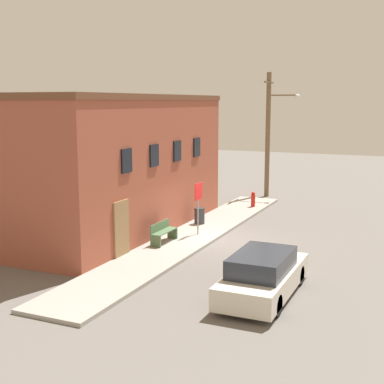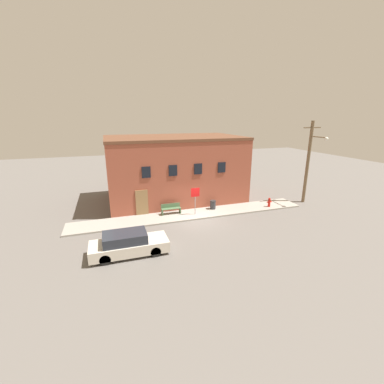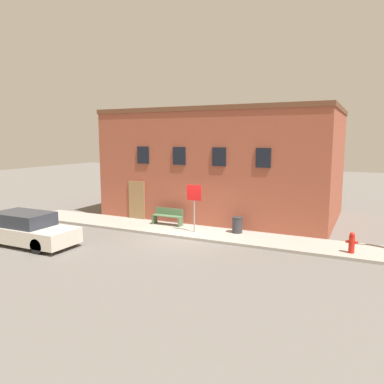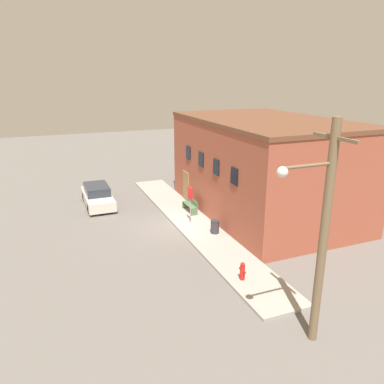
% 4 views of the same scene
% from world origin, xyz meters
% --- Properties ---
extents(ground_plane, '(80.00, 80.00, 0.00)m').
position_xyz_m(ground_plane, '(0.00, 0.00, 0.00)').
color(ground_plane, '#66605B').
extents(sidewalk, '(19.59, 2.32, 0.13)m').
position_xyz_m(sidewalk, '(0.00, 1.16, 0.06)').
color(sidewalk, '#9E998E').
rests_on(sidewalk, ground).
extents(brick_building, '(12.57, 7.82, 6.10)m').
position_xyz_m(brick_building, '(-0.25, 6.16, 3.05)').
color(brick_building, '#9E4C38').
rests_on(brick_building, ground).
extents(fire_hydrant, '(0.47, 0.22, 0.82)m').
position_xyz_m(fire_hydrant, '(7.02, 0.66, 0.54)').
color(fire_hydrant, red).
rests_on(fire_hydrant, sidewalk).
extents(stop_sign, '(0.73, 0.06, 2.24)m').
position_xyz_m(stop_sign, '(0.13, 0.96, 1.71)').
color(stop_sign, gray).
rests_on(stop_sign, sidewalk).
extents(bench, '(1.59, 0.44, 0.85)m').
position_xyz_m(bench, '(-1.72, 1.72, 0.56)').
color(bench, '#4C6B47').
rests_on(bench, sidewalk).
extents(trash_bin, '(0.50, 0.50, 0.75)m').
position_xyz_m(trash_bin, '(2.02, 1.70, 0.51)').
color(trash_bin, '#333338').
rests_on(trash_bin, sidewalk).
extents(parked_car, '(4.51, 1.74, 1.39)m').
position_xyz_m(parked_car, '(-5.63, -3.65, 0.66)').
color(parked_car, black).
rests_on(parked_car, ground).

